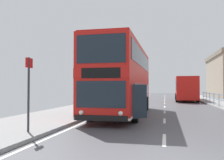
% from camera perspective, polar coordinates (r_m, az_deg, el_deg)
% --- Properties ---
extents(ground, '(15.80, 140.00, 0.20)m').
position_cam_1_polar(ground, '(6.21, 4.97, -17.87)').
color(ground, '#48484D').
extents(double_decker_bus_main, '(3.21, 10.93, 4.34)m').
position_cam_1_polar(double_decker_bus_main, '(15.80, 2.53, 0.13)').
color(double_decker_bus_main, red).
rests_on(double_decker_bus_main, ground).
extents(background_bus_far_lane, '(2.84, 9.81, 3.03)m').
position_cam_1_polar(background_bus_far_lane, '(33.21, 16.74, -1.83)').
color(background_bus_far_lane, red).
rests_on(background_bus_far_lane, ground).
extents(bus_stop_sign_near, '(0.08, 0.44, 2.73)m').
position_cam_1_polar(bus_stop_sign_near, '(9.51, -18.78, -1.33)').
color(bus_stop_sign_near, '#2D2D33').
rests_on(bus_stop_sign_near, ground).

